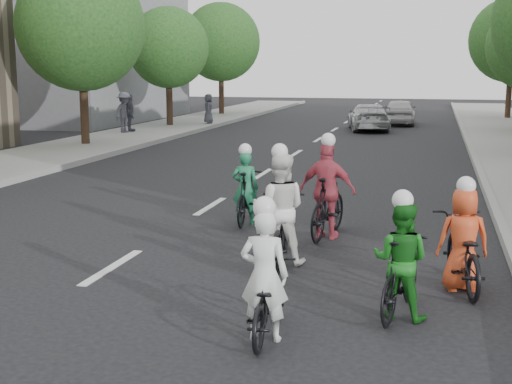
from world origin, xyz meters
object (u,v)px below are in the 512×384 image
at_px(cyclist_3, 246,194).
at_px(follow_car_lead, 368,117).
at_px(cyclist_5, 280,221).
at_px(spectator_1, 130,112).
at_px(cyclist_1, 266,292).
at_px(follow_car_trail, 400,112).
at_px(cyclist_2, 463,249).
at_px(spectator_2, 208,109).
at_px(cyclist_4, 400,268).
at_px(spectator_0, 125,112).
at_px(cyclist_0, 328,199).

relative_size(cyclist_3, follow_car_lead, 0.40).
bearing_deg(cyclist_5, spectator_1, -66.72).
height_order(cyclist_1, follow_car_trail, cyclist_1).
distance_m(cyclist_2, spectator_2, 27.79).
xyz_separation_m(cyclist_4, spectator_0, (-13.05, 20.70, 0.44)).
height_order(cyclist_0, cyclist_3, cyclist_0).
bearing_deg(follow_car_lead, cyclist_0, 82.79).
bearing_deg(cyclist_5, cyclist_1, 92.55).
height_order(cyclist_1, spectator_0, spectator_0).
xyz_separation_m(cyclist_5, follow_car_lead, (-0.82, 24.05, -0.03)).
xyz_separation_m(cyclist_3, follow_car_lead, (0.43, 21.41, 0.06)).
relative_size(cyclist_3, follow_car_trail, 0.44).
xyz_separation_m(cyclist_2, follow_car_trail, (-2.27, 28.60, 0.11)).
relative_size(cyclist_3, spectator_2, 1.18).
bearing_deg(spectator_0, cyclist_5, -135.58).
distance_m(cyclist_0, cyclist_5, 1.89).
bearing_deg(spectator_0, follow_car_trail, -37.70).
xyz_separation_m(cyclist_4, spectator_1, (-13.04, 21.24, 0.42)).
xyz_separation_m(cyclist_0, spectator_2, (-9.53, 22.62, 0.20)).
bearing_deg(spectator_2, follow_car_lead, -108.01).
distance_m(cyclist_0, cyclist_1, 4.97).
bearing_deg(spectator_2, cyclist_4, -172.69).
relative_size(cyclist_3, cyclist_5, 0.89).
relative_size(follow_car_lead, spectator_2, 2.93).
xyz_separation_m(cyclist_3, cyclist_4, (3.21, -4.69, 0.02)).
relative_size(cyclist_1, cyclist_3, 0.93).
xyz_separation_m(cyclist_3, spectator_2, (-7.80, 21.81, 0.32)).
relative_size(cyclist_4, follow_car_lead, 0.40).
xyz_separation_m(cyclist_1, cyclist_5, (-0.51, 3.14, 0.14)).
bearing_deg(cyclist_2, spectator_2, -75.23).
bearing_deg(cyclist_1, cyclist_3, -76.07).
xyz_separation_m(cyclist_0, spectator_1, (-11.56, 17.37, 0.32)).
relative_size(cyclist_0, follow_car_trail, 0.48).
xyz_separation_m(cyclist_1, follow_car_trail, (-0.03, 31.03, 0.16)).
xyz_separation_m(cyclist_2, spectator_1, (-13.83, 19.91, 0.45)).
bearing_deg(cyclist_4, spectator_0, -46.09).
height_order(cyclist_5, spectator_1, same).
bearing_deg(cyclist_0, follow_car_lead, -77.60).
height_order(cyclist_5, spectator_0, spectator_0).
distance_m(cyclist_0, follow_car_lead, 22.26).
xyz_separation_m(cyclist_4, follow_car_trail, (-1.48, 29.93, 0.08)).
bearing_deg(follow_car_lead, cyclist_4, 85.52).
relative_size(cyclist_0, cyclist_5, 0.97).
bearing_deg(spectator_0, cyclist_4, -134.08).
bearing_deg(spectator_2, cyclist_5, -174.95).
distance_m(cyclist_2, follow_car_lead, 25.02).
xyz_separation_m(follow_car_trail, spectator_1, (-11.56, -8.69, 0.34)).
bearing_deg(cyclist_3, cyclist_5, 111.82).
distance_m(cyclist_4, follow_car_trail, 29.97).
height_order(cyclist_4, follow_car_lead, cyclist_4).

